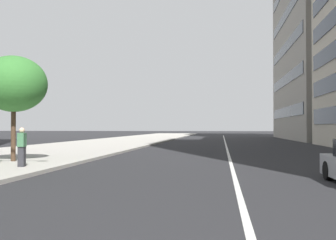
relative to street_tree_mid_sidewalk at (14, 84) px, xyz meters
name	(u,v)px	position (x,y,z in m)	size (l,w,h in m)	color
sidewalk_right_plaza	(72,148)	(13.60, 2.21, -3.69)	(160.00, 10.62, 0.15)	#B2ADA3
lane_centre_stripe	(226,147)	(18.60, -10.13, -3.76)	(110.00, 0.16, 0.01)	silver
street_tree_mid_sidewalk	(14,84)	(0.00, 0.00, 0.00)	(3.10, 3.10, 4.95)	#473323
pedestrian_on_plaza	(22,147)	(-2.51, -1.70, -2.83)	(0.44, 0.32, 1.58)	#2D2D33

